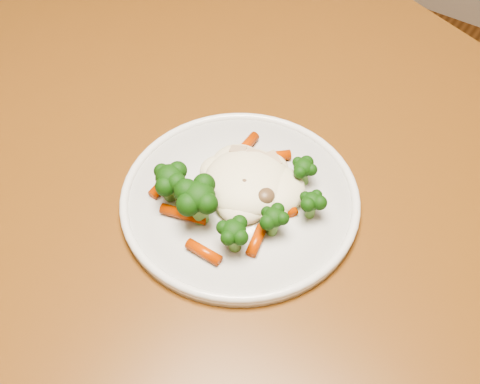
{
  "coord_description": "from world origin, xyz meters",
  "views": [
    {
      "loc": [
        0.39,
        -0.49,
        1.29
      ],
      "look_at": [
        0.15,
        -0.14,
        0.77
      ],
      "focal_mm": 45.0,
      "sensor_mm": 36.0,
      "label": 1
    }
  ],
  "objects": [
    {
      "name": "dining_table",
      "position": [
        0.12,
        -0.06,
        0.65
      ],
      "size": [
        1.38,
        1.14,
        0.75
      ],
      "rotation": [
        0.0,
        0.0,
        -0.35
      ],
      "color": "brown",
      "rests_on": "ground"
    },
    {
      "name": "meal",
      "position": [
        0.15,
        -0.14,
        0.78
      ],
      "size": [
        0.18,
        0.18,
        0.05
      ],
      "color": "#FBF0C9",
      "rests_on": "plate"
    },
    {
      "name": "plate",
      "position": [
        0.15,
        -0.14,
        0.76
      ],
      "size": [
        0.27,
        0.27,
        0.01
      ],
      "primitive_type": "cylinder",
      "color": "white",
      "rests_on": "dining_table"
    }
  ]
}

